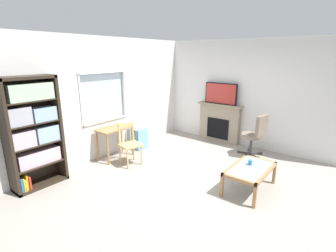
# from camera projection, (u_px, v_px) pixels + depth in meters

# --- Properties ---
(ground) EXTENTS (5.95, 5.72, 0.02)m
(ground) POSITION_uv_depth(u_px,v_px,m) (193.00, 181.00, 4.77)
(ground) COLOR #9E9389
(wall_back_with_window) EXTENTS (4.95, 0.15, 2.69)m
(wall_back_with_window) POSITION_uv_depth(u_px,v_px,m) (109.00, 98.00, 5.82)
(wall_back_with_window) COLOR silver
(wall_back_with_window) RESTS_ON ground
(wall_right) EXTENTS (0.12, 4.92, 2.69)m
(wall_right) POSITION_uv_depth(u_px,v_px,m) (249.00, 94.00, 6.31)
(wall_right) COLOR silver
(wall_right) RESTS_ON ground
(bookshelf) EXTENTS (0.90, 0.38, 1.97)m
(bookshelf) POSITION_uv_depth(u_px,v_px,m) (32.00, 129.00, 4.33)
(bookshelf) COLOR #2D2319
(bookshelf) RESTS_ON ground
(desk_under_window) EXTENTS (0.82, 0.46, 0.72)m
(desk_under_window) POSITION_uv_depth(u_px,v_px,m) (115.00, 133.00, 5.68)
(desk_under_window) COLOR #A37547
(desk_under_window) RESTS_ON ground
(wooden_chair) EXTENTS (0.50, 0.49, 0.90)m
(wooden_chair) POSITION_uv_depth(u_px,v_px,m) (129.00, 144.00, 5.38)
(wooden_chair) COLOR tan
(wooden_chair) RESTS_ON ground
(plastic_drawer_unit) EXTENTS (0.35, 0.40, 0.53)m
(plastic_drawer_unit) POSITION_uv_depth(u_px,v_px,m) (138.00, 138.00, 6.38)
(plastic_drawer_unit) COLOR #72ADDB
(plastic_drawer_unit) RESTS_ON ground
(fireplace) EXTENTS (0.26, 1.24, 1.04)m
(fireplace) POSITION_uv_depth(u_px,v_px,m) (219.00, 123.00, 6.84)
(fireplace) COLOR gray
(fireplace) RESTS_ON ground
(tv) EXTENTS (0.06, 0.89, 0.56)m
(tv) POSITION_uv_depth(u_px,v_px,m) (221.00, 94.00, 6.61)
(tv) COLOR black
(tv) RESTS_ON fireplace
(office_chair) EXTENTS (0.58, 0.59, 1.00)m
(office_chair) POSITION_uv_depth(u_px,v_px,m) (255.00, 133.00, 5.79)
(office_chair) COLOR #7A6B5B
(office_chair) RESTS_ON ground
(coffee_table) EXTENTS (1.05, 0.61, 0.42)m
(coffee_table) POSITION_uv_depth(u_px,v_px,m) (250.00, 171.00, 4.36)
(coffee_table) COLOR #8C9E99
(coffee_table) RESTS_ON ground
(sippy_cup) EXTENTS (0.07, 0.07, 0.09)m
(sippy_cup) POSITION_uv_depth(u_px,v_px,m) (250.00, 162.00, 4.45)
(sippy_cup) COLOR #337FD6
(sippy_cup) RESTS_ON coffee_table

